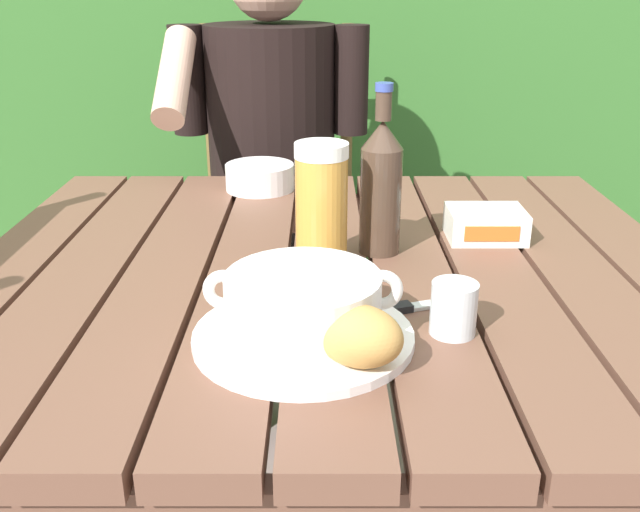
% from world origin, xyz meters
% --- Properties ---
extents(dining_table, '(1.11, 0.99, 0.72)m').
position_xyz_m(dining_table, '(-0.00, 0.00, 0.63)').
color(dining_table, brown).
rests_on(dining_table, ground_plane).
extents(chair_near_diner, '(0.44, 0.47, 1.01)m').
position_xyz_m(chair_near_diner, '(-0.14, 0.93, 0.48)').
color(chair_near_diner, brown).
rests_on(chair_near_diner, ground_plane).
extents(person_eating, '(0.48, 0.47, 1.23)m').
position_xyz_m(person_eating, '(-0.14, 0.73, 0.72)').
color(person_eating, black).
rests_on(person_eating, ground_plane).
extents(serving_plate, '(0.27, 0.27, 0.01)m').
position_xyz_m(serving_plate, '(-0.04, -0.25, 0.73)').
color(serving_plate, white).
rests_on(serving_plate, dining_table).
extents(soup_bowl, '(0.24, 0.19, 0.08)m').
position_xyz_m(soup_bowl, '(-0.04, -0.25, 0.77)').
color(soup_bowl, white).
rests_on(soup_bowl, serving_plate).
extents(bread_roll, '(0.12, 0.11, 0.07)m').
position_xyz_m(bread_roll, '(0.03, -0.32, 0.77)').
color(bread_roll, '#C08C47').
rests_on(bread_roll, serving_plate).
extents(beer_glass, '(0.08, 0.08, 0.19)m').
position_xyz_m(beer_glass, '(-0.01, -0.02, 0.82)').
color(beer_glass, gold).
rests_on(beer_glass, dining_table).
extents(beer_bottle, '(0.06, 0.06, 0.26)m').
position_xyz_m(beer_bottle, '(0.08, 0.04, 0.83)').
color(beer_bottle, '#463327').
rests_on(beer_bottle, dining_table).
extents(water_glass_small, '(0.06, 0.06, 0.07)m').
position_xyz_m(water_glass_small, '(0.15, -0.23, 0.76)').
color(water_glass_small, silver).
rests_on(water_glass_small, dining_table).
extents(butter_tub, '(0.13, 0.10, 0.05)m').
position_xyz_m(butter_tub, '(0.26, 0.10, 0.75)').
color(butter_tub, white).
rests_on(butter_tub, dining_table).
extents(table_knife, '(0.15, 0.06, 0.01)m').
position_xyz_m(table_knife, '(0.10, -0.17, 0.73)').
color(table_knife, silver).
rests_on(table_knife, dining_table).
extents(diner_bowl, '(0.14, 0.14, 0.05)m').
position_xyz_m(diner_bowl, '(-0.14, 0.39, 0.75)').
color(diner_bowl, white).
rests_on(diner_bowl, dining_table).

